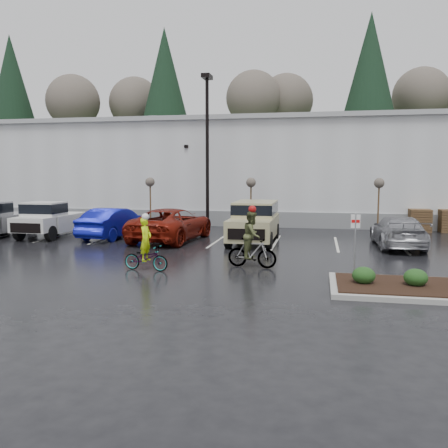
% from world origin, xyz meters
% --- Properties ---
extents(ground, '(120.00, 120.00, 0.00)m').
position_xyz_m(ground, '(0.00, 0.00, 0.00)').
color(ground, black).
rests_on(ground, ground).
extents(warehouse, '(60.50, 15.50, 7.20)m').
position_xyz_m(warehouse, '(0.00, 21.99, 3.65)').
color(warehouse, silver).
rests_on(warehouse, ground).
extents(wooded_ridge, '(80.00, 25.00, 6.00)m').
position_xyz_m(wooded_ridge, '(0.00, 45.00, 3.00)').
color(wooded_ridge, '#273C19').
rests_on(wooded_ridge, ground).
extents(lamppost, '(0.50, 1.00, 9.22)m').
position_xyz_m(lamppost, '(-4.00, 12.00, 5.69)').
color(lamppost, black).
rests_on(lamppost, ground).
extents(sapling_west, '(0.60, 0.60, 3.20)m').
position_xyz_m(sapling_west, '(-8.00, 13.00, 2.73)').
color(sapling_west, '#44281B').
rests_on(sapling_west, ground).
extents(sapling_mid, '(0.60, 0.60, 3.20)m').
position_xyz_m(sapling_mid, '(-1.50, 13.00, 2.73)').
color(sapling_mid, '#44281B').
rests_on(sapling_mid, ground).
extents(sapling_east, '(0.60, 0.60, 3.20)m').
position_xyz_m(sapling_east, '(6.00, 13.00, 2.73)').
color(sapling_east, '#44281B').
rests_on(sapling_east, ground).
extents(pallet_stack_a, '(1.20, 1.20, 1.35)m').
position_xyz_m(pallet_stack_a, '(8.50, 14.00, 0.68)').
color(pallet_stack_a, '#44281B').
rests_on(pallet_stack_a, ground).
extents(shrub_a, '(0.70, 0.70, 0.52)m').
position_xyz_m(shrub_a, '(4.00, -1.00, 0.41)').
color(shrub_a, '#133815').
rests_on(shrub_a, curb_island).
extents(shrub_b, '(0.70, 0.70, 0.52)m').
position_xyz_m(shrub_b, '(5.50, -1.00, 0.41)').
color(shrub_b, '#133815').
rests_on(shrub_b, curb_island).
extents(fire_lane_sign, '(0.30, 0.05, 2.20)m').
position_xyz_m(fire_lane_sign, '(3.80, 0.20, 1.41)').
color(fire_lane_sign, gray).
rests_on(fire_lane_sign, ground).
extents(pickup_silver, '(2.10, 5.20, 1.96)m').
position_xyz_m(pickup_silver, '(-14.77, 7.42, 0.98)').
color(pickup_silver, '#ADAFB5').
rests_on(pickup_silver, ground).
extents(pickup_white, '(2.10, 5.20, 1.96)m').
position_xyz_m(pickup_white, '(-11.80, 7.93, 0.98)').
color(pickup_white, silver).
rests_on(pickup_white, ground).
extents(car_blue, '(2.36, 5.11, 1.62)m').
position_xyz_m(car_blue, '(-8.21, 7.99, 0.81)').
color(car_blue, '#0E149A').
rests_on(car_blue, ground).
extents(car_red, '(3.41, 6.31, 1.68)m').
position_xyz_m(car_red, '(-4.88, 7.64, 0.84)').
color(car_red, maroon).
rests_on(car_red, ground).
extents(suv_tan, '(2.20, 5.10, 2.06)m').
position_xyz_m(suv_tan, '(-0.58, 7.70, 1.03)').
color(suv_tan, tan).
rests_on(suv_tan, ground).
extents(car_far_silver, '(2.23, 5.17, 1.48)m').
position_xyz_m(car_far_silver, '(6.30, 7.60, 0.74)').
color(car_far_silver, '#97989E').
rests_on(car_far_silver, ground).
extents(cyclist_hivis, '(1.77, 0.80, 2.08)m').
position_xyz_m(cyclist_hivis, '(-3.49, 0.25, 0.65)').
color(cyclist_hivis, '#3F3F44').
rests_on(cyclist_hivis, ground).
extents(cyclist_olive, '(1.84, 0.91, 2.33)m').
position_xyz_m(cyclist_olive, '(0.20, 1.50, 0.85)').
color(cyclist_olive, '#3F3F44').
rests_on(cyclist_olive, ground).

